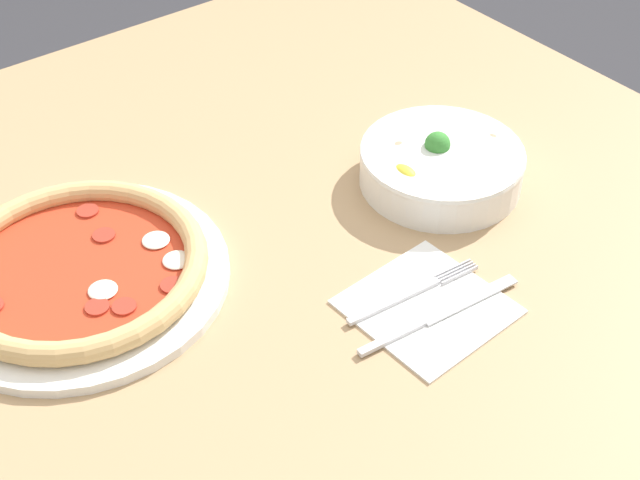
# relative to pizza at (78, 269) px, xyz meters

# --- Properties ---
(dining_table) EXTENTS (1.05, 1.10, 0.72)m
(dining_table) POSITION_rel_pizza_xyz_m (0.03, 0.27, -0.11)
(dining_table) COLOR tan
(dining_table) RESTS_ON ground_plane
(pizza) EXTENTS (0.33, 0.33, 0.04)m
(pizza) POSITION_rel_pizza_xyz_m (0.00, 0.00, 0.00)
(pizza) COLOR white
(pizza) RESTS_ON dining_table
(bowl) EXTENTS (0.20, 0.20, 0.07)m
(bowl) POSITION_rel_pizza_xyz_m (0.11, 0.44, 0.01)
(bowl) COLOR white
(bowl) RESTS_ON dining_table
(napkin) EXTENTS (0.16, 0.16, 0.00)m
(napkin) POSITION_rel_pizza_xyz_m (0.27, 0.28, -0.02)
(napkin) COLOR white
(napkin) RESTS_ON dining_table
(fork) EXTENTS (0.03, 0.17, 0.00)m
(fork) POSITION_rel_pizza_xyz_m (0.24, 0.27, -0.01)
(fork) COLOR silver
(fork) RESTS_ON napkin
(knife) EXTENTS (0.03, 0.21, 0.01)m
(knife) POSITION_rel_pizza_xyz_m (0.28, 0.27, -0.01)
(knife) COLOR silver
(knife) RESTS_ON napkin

